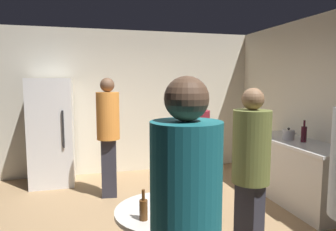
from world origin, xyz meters
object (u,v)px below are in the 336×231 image
object	(u,v)px
plastic_cup_red	(178,201)
refrigerator	(52,132)
kettle	(289,135)
wine_bottle_on_counter	(304,134)
person_in_orange_shirt	(108,128)
person_in_maroon_shirt	(194,154)
beer_bottle_brown	(143,209)
person_in_teal_shirt	(186,230)
beer_bottle_amber	(168,210)
foreground_table	(165,222)
person_in_olive_shirt	(251,165)

from	to	relation	value
plastic_cup_red	refrigerator	bearing A→B (deg)	112.31
kettle	wine_bottle_on_counter	size ratio (longest dim) A/B	0.79
wine_bottle_on_counter	person_in_orange_shirt	xyz separation A→B (m)	(-2.64, 0.99, 0.04)
kettle	plastic_cup_red	size ratio (longest dim) A/B	2.22
refrigerator	person_in_maroon_shirt	size ratio (longest dim) A/B	1.11
beer_bottle_brown	person_in_teal_shirt	bearing A→B (deg)	-85.70
beer_bottle_amber	plastic_cup_red	bearing A→B (deg)	55.29
kettle	foreground_table	bearing A→B (deg)	-145.99
refrigerator	beer_bottle_amber	world-z (taller)	refrigerator
foreground_table	refrigerator	bearing A→B (deg)	110.38
foreground_table	person_in_orange_shirt	bearing A→B (deg)	96.96
plastic_cup_red	person_in_olive_shirt	size ratio (longest dim) A/B	0.06
foreground_table	person_in_maroon_shirt	bearing A→B (deg)	57.35
plastic_cup_red	person_in_teal_shirt	bearing A→B (deg)	-104.96
wine_bottle_on_counter	person_in_orange_shirt	bearing A→B (deg)	159.46
foreground_table	person_in_olive_shirt	bearing A→B (deg)	9.99
person_in_olive_shirt	beer_bottle_amber	bearing A→B (deg)	-1.81
beer_bottle_amber	beer_bottle_brown	bearing A→B (deg)	161.56
person_in_maroon_shirt	person_in_orange_shirt	world-z (taller)	person_in_orange_shirt
person_in_orange_shirt	person_in_olive_shirt	bearing A→B (deg)	33.83
beer_bottle_amber	person_in_maroon_shirt	distance (m)	1.22
person_in_teal_shirt	person_in_orange_shirt	world-z (taller)	person_in_orange_shirt
kettle	wine_bottle_on_counter	world-z (taller)	wine_bottle_on_counter
kettle	person_in_teal_shirt	distance (m)	3.44
wine_bottle_on_counter	person_in_teal_shirt	distance (m)	3.36
refrigerator	kettle	xyz separation A→B (m)	(3.43, -1.61, 0.07)
wine_bottle_on_counter	foreground_table	distance (m)	2.73
beer_bottle_brown	person_in_teal_shirt	size ratio (longest dim) A/B	0.13
kettle	person_in_olive_shirt	xyz separation A→B (m)	(-1.42, -1.38, 0.02)
refrigerator	beer_bottle_amber	size ratio (longest dim) A/B	7.83
refrigerator	foreground_table	world-z (taller)	refrigerator
refrigerator	person_in_olive_shirt	xyz separation A→B (m)	(2.01, -2.99, 0.09)
wine_bottle_on_counter	plastic_cup_red	bearing A→B (deg)	-149.71
foreground_table	person_in_maroon_shirt	size ratio (longest dim) A/B	0.49
person_in_teal_shirt	beer_bottle_amber	bearing A→B (deg)	-19.32
person_in_maroon_shirt	beer_bottle_brown	bearing A→B (deg)	-36.73
refrigerator	beer_bottle_amber	xyz separation A→B (m)	(1.15, -3.33, -0.08)
kettle	person_in_teal_shirt	bearing A→B (deg)	-134.24
person_in_maroon_shirt	person_in_teal_shirt	world-z (taller)	person_in_teal_shirt
beer_bottle_amber	beer_bottle_brown	xyz separation A→B (m)	(-0.17, 0.06, 0.00)
refrigerator	beer_bottle_brown	bearing A→B (deg)	-73.47
beer_bottle_amber	person_in_orange_shirt	world-z (taller)	person_in_orange_shirt
beer_bottle_brown	person_in_olive_shirt	xyz separation A→B (m)	(1.04, 0.28, 0.17)
person_in_maroon_shirt	foreground_table	bearing A→B (deg)	-32.58
refrigerator	beer_bottle_brown	xyz separation A→B (m)	(0.97, -3.28, -0.08)
beer_bottle_amber	person_in_maroon_shirt	world-z (taller)	person_in_maroon_shirt
person_in_olive_shirt	beer_bottle_brown	bearing A→B (deg)	-8.05
beer_bottle_brown	plastic_cup_red	world-z (taller)	beer_bottle_brown
beer_bottle_brown	beer_bottle_amber	bearing A→B (deg)	-18.44
wine_bottle_on_counter	person_in_olive_shirt	distance (m)	1.91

